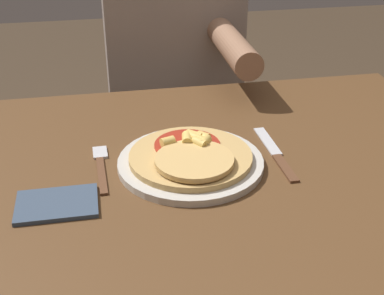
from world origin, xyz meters
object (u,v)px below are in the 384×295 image
at_px(pizza, 193,155).
at_px(plate, 192,163).
at_px(fork, 101,166).
at_px(knife, 276,154).
at_px(dining_table, 193,223).
at_px(person_diner, 174,78).

bearing_deg(pizza, plate, 101.05).
height_order(pizza, fork, pizza).
relative_size(fork, knife, 0.80).
distance_m(dining_table, fork, 0.21).
relative_size(plate, person_diner, 0.23).
bearing_deg(knife, person_diner, 99.46).
bearing_deg(fork, dining_table, -17.26).
xyz_separation_m(dining_table, person_diner, (0.07, 0.67, 0.04)).
bearing_deg(person_diner, dining_table, -95.77).
xyz_separation_m(knife, person_diner, (-0.11, 0.64, -0.08)).
bearing_deg(dining_table, fork, 162.74).
bearing_deg(pizza, person_diner, 84.35).
height_order(plate, knife, plate).
distance_m(fork, person_diner, 0.67).
bearing_deg(plate, fork, 170.61).
bearing_deg(pizza, knife, 4.77).
relative_size(dining_table, pizza, 5.06).
relative_size(dining_table, plate, 4.26).
relative_size(plate, fork, 1.58).
height_order(fork, knife, same).
bearing_deg(person_diner, pizza, -95.65).
relative_size(pizza, knife, 1.06).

